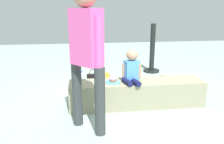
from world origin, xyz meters
TOP-DOWN VIEW (x-y plane):
  - ground_plane at (0.00, 0.00)m, footprint 12.00×12.00m
  - concrete_ledge at (0.00, 0.00)m, footprint 2.00×0.44m
  - child_seated at (-0.09, -0.04)m, footprint 0.28×0.34m
  - adult_standing at (-0.74, -0.63)m, footprint 0.39×0.40m
  - cake_plate at (-0.36, -0.01)m, footprint 0.22×0.22m
  - gift_bag at (-0.45, 0.69)m, footprint 0.25×0.09m
  - railing_post at (0.76, 1.79)m, footprint 0.36×0.36m
  - water_bottle_near_gift at (-0.81, 1.21)m, footprint 0.06×0.06m
  - water_bottle_far_side at (0.38, 1.04)m, footprint 0.07×0.07m
  - cake_box_white at (-0.90, 0.81)m, footprint 0.34×0.37m
  - handbag_black_leather at (-0.57, 1.10)m, footprint 0.30×0.11m
  - handbag_brown_canvas at (0.53, 0.40)m, footprint 0.27×0.14m

SIDE VIEW (x-z plane):
  - ground_plane at x=0.00m, z-range 0.00..0.00m
  - cake_box_white at x=-0.90m, z-range 0.00..0.12m
  - water_bottle_far_side at x=0.38m, z-range -0.01..0.18m
  - handbag_black_leather at x=-0.57m, z-range -0.05..0.25m
  - water_bottle_near_gift at x=-0.81m, z-range -0.01..0.22m
  - handbag_brown_canvas at x=0.53m, z-range -0.04..0.29m
  - gift_bag at x=-0.45m, z-range -0.02..0.36m
  - concrete_ledge at x=0.00m, z-range 0.00..0.38m
  - railing_post at x=0.76m, z-range -0.14..0.94m
  - cake_plate at x=-0.36m, z-range 0.37..0.44m
  - child_seated at x=-0.09m, z-range 0.35..0.84m
  - adult_standing at x=-0.74m, z-range 0.18..1.89m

